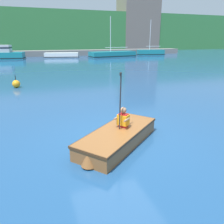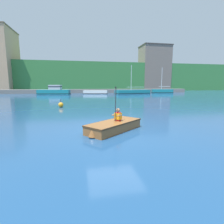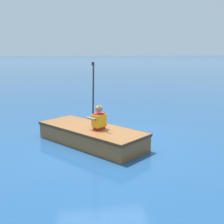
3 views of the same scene
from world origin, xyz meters
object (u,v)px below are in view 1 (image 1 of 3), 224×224
at_px(moored_boat_dock_center_far, 151,53).
at_px(rowboat_foreground, 117,137).
at_px(moored_boat_dock_west_end, 62,55).
at_px(moored_boat_dock_center_near, 1,54).
at_px(moored_boat_dock_east_inner, 113,54).
at_px(channel_buoy, 16,84).
at_px(person_paddler, 123,118).

height_order(moored_boat_dock_center_far, rowboat_foreground, moored_boat_dock_center_far).
bearing_deg(moored_boat_dock_center_far, moored_boat_dock_west_end, -178.79).
distance_m(moored_boat_dock_west_end, moored_boat_dock_center_near, 8.40).
height_order(moored_boat_dock_west_end, moored_boat_dock_east_inner, moored_boat_dock_east_inner).
relative_size(rowboat_foreground, channel_buoy, 3.87).
bearing_deg(channel_buoy, moored_boat_dock_center_near, 98.62).
relative_size(moored_boat_dock_center_near, channel_buoy, 9.12).
bearing_deg(channel_buoy, person_paddler, -69.21).
xyz_separation_m(moored_boat_dock_west_end, moored_boat_dock_east_inner, (7.85, -1.23, 0.06)).
distance_m(moored_boat_dock_center_far, person_paddler, 34.90).
distance_m(moored_boat_dock_center_near, person_paddler, 30.50).
bearing_deg(rowboat_foreground, moored_boat_dock_east_inner, 70.89).
bearing_deg(moored_boat_dock_center_far, moored_boat_dock_east_inner, -168.53).
relative_size(moored_boat_dock_east_inner, channel_buoy, 10.82).
xyz_separation_m(rowboat_foreground, channel_buoy, (-3.02, 8.76, -0.01)).
relative_size(moored_boat_dock_center_near, rowboat_foreground, 2.36).
xyz_separation_m(moored_boat_dock_east_inner, channel_buoy, (-13.02, -20.12, -0.18)).
distance_m(rowboat_foreground, person_paddler, 0.54).
bearing_deg(rowboat_foreground, person_paddler, 39.70).
bearing_deg(moored_boat_dock_center_near, moored_boat_dock_center_far, 1.04).
bearing_deg(moored_boat_dock_center_far, channel_buoy, -133.66).
bearing_deg(moored_boat_dock_center_near, moored_boat_dock_west_end, 0.74).
xyz_separation_m(moored_boat_dock_west_end, moored_boat_dock_center_near, (-8.39, -0.11, 0.36)).
height_order(moored_boat_dock_east_inner, person_paddler, moored_boat_dock_east_inner).
height_order(moored_boat_dock_west_end, rowboat_foreground, moored_boat_dock_west_end).
bearing_deg(person_paddler, channel_buoy, 110.79).
xyz_separation_m(moored_boat_dock_east_inner, person_paddler, (-9.77, -28.68, 0.27)).
bearing_deg(channel_buoy, moored_boat_dock_east_inner, 57.08).
height_order(moored_boat_dock_center_far, moored_boat_dock_east_inner, moored_boat_dock_east_inner).
relative_size(moored_boat_dock_east_inner, person_paddler, 5.15).
xyz_separation_m(person_paddler, channel_buoy, (-3.25, 8.56, -0.45)).
height_order(moored_boat_dock_west_end, moored_boat_dock_center_near, moored_boat_dock_center_near).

